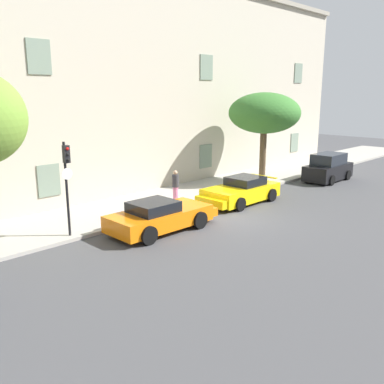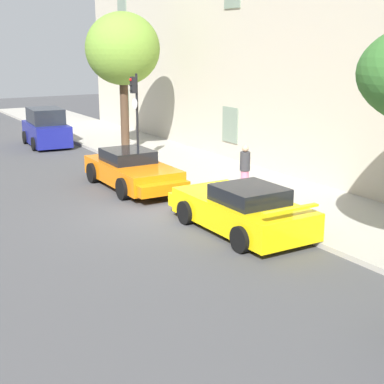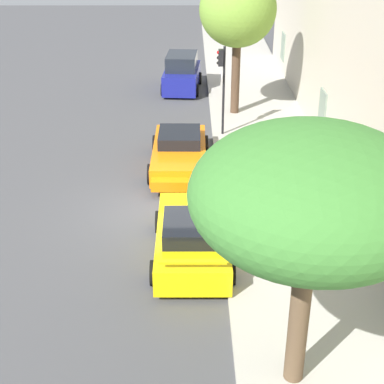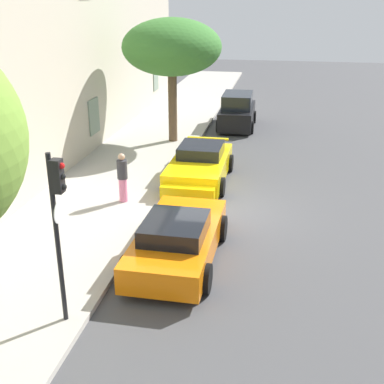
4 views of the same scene
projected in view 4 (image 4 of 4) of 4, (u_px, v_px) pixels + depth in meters
The scene contains 8 objects.
ground_plane at pixel (220, 210), 16.20m from camera, with size 80.00×80.00×0.00m, color #444447.
sidewalk at pixel (99, 199), 16.87m from camera, with size 60.00×4.28×0.14m, color #A8A399.
sportscar_red_lead at pixel (179, 237), 13.08m from camera, with size 4.85×2.20×1.30m.
sportscar_yellow_flank at pixel (199, 167), 18.36m from camera, with size 4.68×2.21×1.32m.
hatchback_parked at pixel (237, 112), 25.99m from camera, with size 3.90×1.92×1.78m.
tree_midblock at pixel (172, 48), 21.83m from camera, with size 4.39×4.39×5.48m.
traffic_light at pixel (58, 211), 9.61m from camera, with size 0.44×0.36×3.66m.
pedestrian_admiring at pixel (123, 177), 16.23m from camera, with size 0.36×0.36×1.65m.
Camera 4 is at (-14.75, -1.80, 6.53)m, focal length 46.66 mm.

